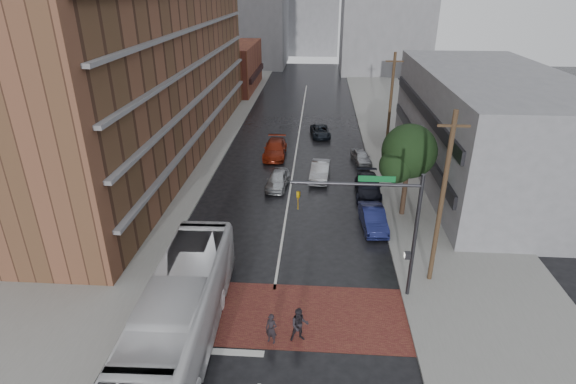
# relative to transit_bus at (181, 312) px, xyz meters

# --- Properties ---
(ground) EXTENTS (160.00, 160.00, 0.00)m
(ground) POSITION_rel_transit_bus_xyz_m (3.90, 1.71, -1.76)
(ground) COLOR black
(ground) RESTS_ON ground
(crosswalk) EXTENTS (14.00, 5.00, 0.02)m
(crosswalk) POSITION_rel_transit_bus_xyz_m (3.90, 2.21, -1.75)
(crosswalk) COLOR brown
(crosswalk) RESTS_ON ground
(sidewalk_west) EXTENTS (9.00, 90.00, 0.15)m
(sidewalk_west) POSITION_rel_transit_bus_xyz_m (-7.60, 26.71, -1.69)
(sidewalk_west) COLOR gray
(sidewalk_west) RESTS_ON ground
(sidewalk_east) EXTENTS (9.00, 90.00, 0.15)m
(sidewalk_east) POSITION_rel_transit_bus_xyz_m (15.40, 26.71, -1.69)
(sidewalk_east) COLOR gray
(sidewalk_east) RESTS_ON ground
(apartment_block) EXTENTS (10.00, 44.00, 28.00)m
(apartment_block) POSITION_rel_transit_bus_xyz_m (-10.10, 25.71, 12.24)
(apartment_block) COLOR brown
(apartment_block) RESTS_ON ground
(storefront_west) EXTENTS (8.00, 16.00, 7.00)m
(storefront_west) POSITION_rel_transit_bus_xyz_m (-8.10, 55.71, 1.74)
(storefront_west) COLOR brown
(storefront_west) RESTS_ON ground
(building_east) EXTENTS (11.00, 26.00, 9.00)m
(building_east) POSITION_rel_transit_bus_xyz_m (20.40, 21.71, 2.74)
(building_east) COLOR gray
(building_east) RESTS_ON ground
(distant_tower_center) EXTENTS (12.00, 10.00, 24.00)m
(distant_tower_center) POSITION_rel_transit_bus_xyz_m (3.90, 96.71, 10.24)
(distant_tower_center) COLOR gray
(distant_tower_center) RESTS_ON ground
(street_tree) EXTENTS (4.20, 4.10, 6.90)m
(street_tree) POSITION_rel_transit_bus_xyz_m (12.42, 13.75, 2.97)
(street_tree) COLOR #332319
(street_tree) RESTS_ON ground
(signal_mast) EXTENTS (6.50, 0.30, 7.20)m
(signal_mast) POSITION_rel_transit_bus_xyz_m (9.75, 4.21, 2.97)
(signal_mast) COLOR #2D2D33
(signal_mast) RESTS_ON ground
(utility_pole_near) EXTENTS (1.60, 0.26, 10.00)m
(utility_pole_near) POSITION_rel_transit_bus_xyz_m (12.70, 5.71, 3.37)
(utility_pole_near) COLOR #473321
(utility_pole_near) RESTS_ON ground
(utility_pole_far) EXTENTS (1.60, 0.26, 10.00)m
(utility_pole_far) POSITION_rel_transit_bus_xyz_m (12.70, 25.71, 3.37)
(utility_pole_far) COLOR #473321
(utility_pole_far) RESTS_ON ground
(transit_bus) EXTENTS (3.29, 12.74, 3.53)m
(transit_bus) POSITION_rel_transit_bus_xyz_m (0.00, 0.00, 0.00)
(transit_bus) COLOR silver
(transit_bus) RESTS_ON ground
(pedestrian_a) EXTENTS (0.68, 0.56, 1.60)m
(pedestrian_a) POSITION_rel_transit_bus_xyz_m (4.16, 0.21, -0.97)
(pedestrian_a) COLOR black
(pedestrian_a) RESTS_ON ground
(pedestrian_b) EXTENTS (0.99, 0.84, 1.81)m
(pedestrian_b) POSITION_rel_transit_bus_xyz_m (5.47, 0.46, -0.86)
(pedestrian_b) COLOR black
(pedestrian_b) RESTS_ON ground
(car_travel_a) EXTENTS (2.00, 4.22, 1.39)m
(car_travel_a) POSITION_rel_transit_bus_xyz_m (2.83, 18.07, -1.07)
(car_travel_a) COLOR #B1B5B9
(car_travel_a) RESTS_ON ground
(car_travel_b) EXTENTS (1.91, 4.57, 1.47)m
(car_travel_b) POSITION_rel_transit_bus_xyz_m (6.35, 20.11, -1.03)
(car_travel_b) COLOR #A8ABAF
(car_travel_b) RESTS_ON ground
(car_travel_c) EXTENTS (2.14, 5.21, 1.51)m
(car_travel_c) POSITION_rel_transit_bus_xyz_m (1.90, 25.46, -1.01)
(car_travel_c) COLOR maroon
(car_travel_c) RESTS_ON ground
(suv_travel) EXTENTS (2.48, 4.45, 1.18)m
(suv_travel) POSITION_rel_transit_bus_xyz_m (6.32, 32.07, -1.18)
(suv_travel) COLOR black
(suv_travel) RESTS_ON ground
(car_parked_near) EXTENTS (1.85, 4.44, 1.43)m
(car_parked_near) POSITION_rel_transit_bus_xyz_m (10.07, 11.71, -1.05)
(car_parked_near) COLOR #141946
(car_parked_near) RESTS_ON ground
(car_parked_mid) EXTENTS (2.13, 4.98, 1.43)m
(car_parked_mid) POSITION_rel_transit_bus_xyz_m (10.20, 17.14, -1.05)
(car_parked_mid) COLOR black
(car_parked_mid) RESTS_ON ground
(car_parked_far) EXTENTS (2.09, 3.84, 1.24)m
(car_parked_far) POSITION_rel_transit_bus_xyz_m (10.20, 24.16, -1.14)
(car_parked_far) COLOR #97999E
(car_parked_far) RESTS_ON ground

